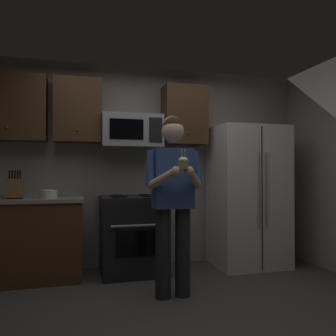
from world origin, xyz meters
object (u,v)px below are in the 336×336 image
object	(u,v)px
oven_range	(133,234)
person	(173,194)
knife_block	(15,188)
bowl_large_white	(49,194)
cupcake	(183,163)
microwave	(132,131)
refrigerator	(248,196)

from	to	relation	value
oven_range	person	xyz separation A→B (m)	(0.25, -0.90, 0.53)
oven_range	knife_block	world-z (taller)	knife_block
bowl_large_white	cupcake	world-z (taller)	cupcake
knife_block	person	world-z (taller)	person
microwave	oven_range	bearing A→B (deg)	-90.02
oven_range	bowl_large_white	world-z (taller)	bowl_large_white
microwave	knife_block	xyz separation A→B (m)	(-1.31, -0.15, -0.68)
refrigerator	cupcake	size ratio (longest dim) A/B	10.35
microwave	knife_block	bearing A→B (deg)	-173.52
person	knife_block	bearing A→B (deg)	150.79
microwave	person	world-z (taller)	microwave
microwave	bowl_large_white	size ratio (longest dim) A/B	3.84
knife_block	microwave	bearing A→B (deg)	6.48
microwave	refrigerator	distance (m)	1.72
oven_range	cupcake	xyz separation A→B (m)	(0.25, -1.23, 0.83)
refrigerator	microwave	bearing A→B (deg)	173.97
person	cupcake	size ratio (longest dim) A/B	10.13
oven_range	knife_block	distance (m)	1.43
refrigerator	knife_block	distance (m)	2.81
knife_block	cupcake	world-z (taller)	cupcake
oven_range	bowl_large_white	distance (m)	1.09
refrigerator	knife_block	xyz separation A→B (m)	(-2.81, 0.01, 0.14)
knife_block	cupcake	distance (m)	1.98
oven_range	microwave	bearing A→B (deg)	89.98
refrigerator	knife_block	size ratio (longest dim) A/B	5.63
oven_range	person	size ratio (longest dim) A/B	0.53
knife_block	person	size ratio (longest dim) A/B	0.18
cupcake	microwave	bearing A→B (deg)	100.36
microwave	cupcake	size ratio (longest dim) A/B	4.26
refrigerator	cupcake	world-z (taller)	refrigerator
oven_range	person	distance (m)	1.08
microwave	knife_block	size ratio (longest dim) A/B	2.31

